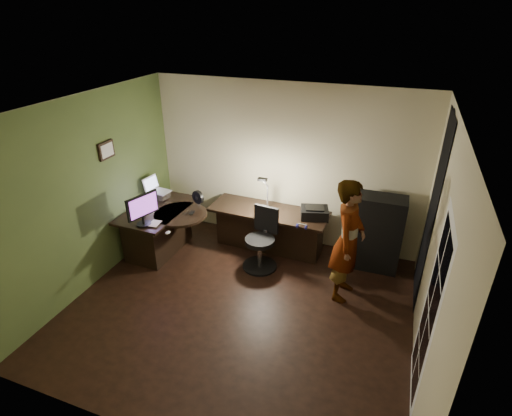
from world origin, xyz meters
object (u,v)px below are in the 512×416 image
(desk_left, at_px, (160,230))
(desk_right, at_px, (268,230))
(person, at_px, (348,241))
(office_chair, at_px, (260,240))
(cabinet, at_px, (375,233))
(monitor, at_px, (143,214))

(desk_left, relative_size, desk_right, 0.70)
(desk_left, height_order, person, person)
(desk_right, bearing_deg, office_chair, -83.13)
(cabinet, relative_size, office_chair, 1.24)
(desk_left, xyz_separation_m, monitor, (0.10, -0.52, 0.58))
(cabinet, bearing_deg, office_chair, -159.01)
(monitor, bearing_deg, office_chair, 39.47)
(desk_right, relative_size, cabinet, 1.60)
(person, bearing_deg, desk_right, 66.05)
(desk_right, xyz_separation_m, office_chair, (0.05, -0.56, 0.12))
(cabinet, xyz_separation_m, monitor, (-3.24, -1.29, 0.37))
(office_chair, height_order, person, person)
(monitor, height_order, person, person)
(desk_right, height_order, person, person)
(desk_right, bearing_deg, monitor, -140.74)
(desk_left, height_order, desk_right, desk_left)
(desk_right, xyz_separation_m, monitor, (-1.55, -1.20, 0.61))
(cabinet, xyz_separation_m, person, (-0.30, -0.85, 0.28))
(desk_left, xyz_separation_m, person, (3.04, -0.09, 0.49))
(office_chair, xyz_separation_m, person, (1.33, -0.20, 0.40))
(monitor, relative_size, person, 0.30)
(office_chair, bearing_deg, cabinet, 29.07)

